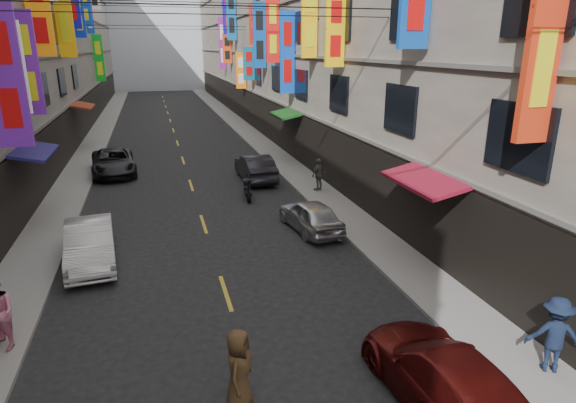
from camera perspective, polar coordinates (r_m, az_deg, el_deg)
sidewalk_left at (r=37.60m, az=-22.17°, el=6.05°), size 2.00×90.00×0.12m
sidewalk_right at (r=38.12m, az=-3.88°, el=7.48°), size 2.00×90.00×0.12m
building_row_right at (r=39.25m, az=5.04°, el=21.57°), size 10.14×90.00×19.00m
haze_block at (r=86.82m, az=-15.54°, el=19.99°), size 18.00×8.00×22.00m
shop_signage at (r=29.38m, az=-14.03°, el=21.61°), size 14.00×55.00×11.78m
street_awnings at (r=21.08m, az=-14.43°, el=6.58°), size 13.99×35.20×0.41m
overhead_cables at (r=24.83m, az=-12.75°, el=21.81°), size 14.00×38.04×1.24m
lane_markings at (r=34.45m, az=-12.68°, el=5.87°), size 0.12×80.20×0.01m
scooter_far_right at (r=22.94m, az=-4.85°, el=1.40°), size 0.50×1.80×1.14m
car_left_mid at (r=17.32m, az=-22.41°, el=-4.62°), size 1.88×4.38×1.41m
car_left_far at (r=29.03m, az=-20.00°, el=4.40°), size 2.74×5.17×1.39m
car_right_near at (r=10.57m, az=18.32°, el=-19.41°), size 2.00×4.75×1.37m
car_right_mid at (r=18.87m, az=2.69°, el=-1.65°), size 1.91×3.82×1.25m
car_right_far at (r=26.07m, az=-3.90°, el=4.04°), size 1.61×4.31×1.41m
pedestrian_rnear at (r=12.24m, az=29.04°, el=-13.61°), size 1.28×1.05×1.76m
pedestrian_rfar at (r=23.75m, az=3.68°, el=3.22°), size 1.09×0.94×1.61m
pedestrian_crossing at (r=10.08m, az=-5.84°, el=-19.23°), size 0.89×1.02×1.74m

